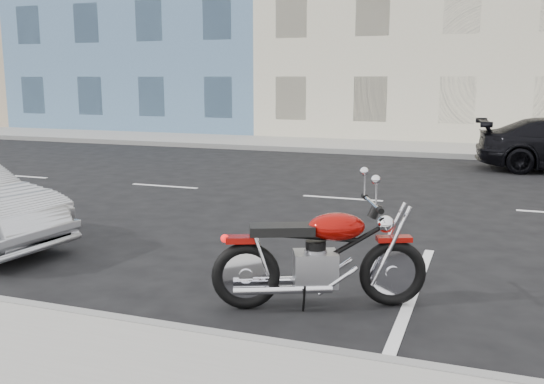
{
  "coord_description": "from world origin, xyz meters",
  "views": [
    {
      "loc": [
        0.72,
        -11.5,
        2.34
      ],
      "look_at": [
        -2.09,
        -3.82,
        0.8
      ],
      "focal_mm": 40.0,
      "sensor_mm": 36.0,
      "label": 1
    }
  ],
  "objects": [
    {
      "name": "ground",
      "position": [
        0.0,
        0.0,
        0.0
      ],
      "size": [
        120.0,
        120.0,
        0.0
      ],
      "primitive_type": "plane",
      "color": "black",
      "rests_on": "ground"
    },
    {
      "name": "motorcycle",
      "position": [
        -0.14,
        -5.42,
        0.51
      ],
      "size": [
        2.09,
        1.08,
        1.12
      ],
      "rotation": [
        0.0,
        0.0,
        0.41
      ],
      "color": "black",
      "rests_on": "ground"
    },
    {
      "name": "sidewalk_far",
      "position": [
        -5.0,
        8.7,
        0.07
      ],
      "size": [
        80.0,
        3.4,
        0.15
      ],
      "primitive_type": "cube",
      "color": "gray",
      "rests_on": "ground"
    },
    {
      "name": "curb_far",
      "position": [
        -5.0,
        7.0,
        0.08
      ],
      "size": [
        80.0,
        0.12,
        0.16
      ],
      "primitive_type": "cube",
      "color": "gray",
      "rests_on": "ground"
    }
  ]
}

